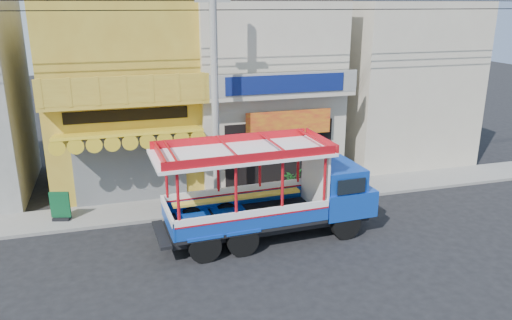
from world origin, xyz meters
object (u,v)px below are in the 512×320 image
Objects in this scene: songthaew_truck at (282,190)px; potted_plant_c at (339,173)px; potted_plant_b at (338,179)px; potted_plant_a at (292,179)px; utility_pole at (219,78)px; green_sign at (61,208)px.

songthaew_truck is 6.67× the size of potted_plant_c.
potted_plant_b is at bearing 41.25° from songthaew_truck.
potted_plant_a is at bearing -49.06° from potted_plant_c.
utility_pole is 31.79× the size of potted_plant_b.
utility_pole is 4.52m from songthaew_truck.
songthaew_truck is at bearing -23.33° from green_sign.
utility_pole is 6.79m from potted_plant_b.
potted_plant_a is at bearing 64.71° from songthaew_truck.
songthaew_truck is at bearing -2.08° from potted_plant_c.
potted_plant_a is 1.90m from potted_plant_b.
utility_pole is 3.84× the size of songthaew_truck.
green_sign is at bearing 174.20° from utility_pole.
potted_plant_b is (5.08, 0.58, -4.47)m from utility_pole.
green_sign is at bearing 48.40° from potted_plant_b.
potted_plant_c is at bearing -36.50° from potted_plant_a.
green_sign reaches higher than potted_plant_a.
songthaew_truck reaches higher than potted_plant_c.
potted_plant_b is (3.55, 3.12, -1.06)m from songthaew_truck.
songthaew_truck is 8.27× the size of potted_plant_b.
potted_plant_c reaches higher than green_sign.
utility_pole is at bearing 54.90° from potted_plant_b.
potted_plant_c is at bearing 10.56° from utility_pole.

